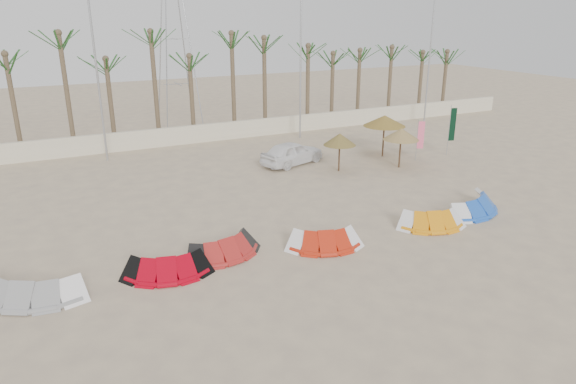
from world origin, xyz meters
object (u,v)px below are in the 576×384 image
kite_red_left (165,263)px  kite_blue (469,202)px  parasol_right (385,121)px  car (292,153)px  parasol_mid (401,134)px  kite_red_right (321,236)px  kite_red_mid (222,245)px  kite_orange (427,217)px  parasol_left (340,139)px  kite_grey (29,284)px

kite_red_left → kite_blue: size_ratio=0.85×
parasol_right → car: bearing=171.0°
kite_blue → parasol_mid: parasol_mid is taller
kite_red_left → kite_red_right: 6.26m
kite_red_mid → parasol_right: size_ratio=1.22×
kite_red_mid → parasol_right: parasol_right is taller
kite_red_left → kite_blue: same height
kite_red_mid → kite_orange: (9.13, -1.39, -0.00)m
kite_orange → kite_blue: size_ratio=0.84×
parasol_mid → kite_red_right: bearing=-142.6°
kite_orange → kite_red_left: bearing=175.8°
kite_red_left → kite_orange: bearing=-4.2°
kite_red_right → parasol_left: parasol_left is taller
kite_red_mid → kite_blue: size_ratio=0.84×
kite_red_left → kite_blue: bearing=-1.0°
kite_red_right → parasol_mid: parasol_mid is taller
kite_red_mid → car: car is taller
kite_blue → parasol_right: (2.17, 9.82, 1.95)m
parasol_left → car: bearing=126.9°
kite_red_left → parasol_mid: parasol_mid is taller
parasol_mid → car: size_ratio=0.57×
kite_orange → parasol_right: parasol_right is taller
kite_red_left → parasol_left: 14.89m
kite_red_right → kite_orange: 5.28m
kite_blue → parasol_mid: bearing=78.1°
kite_blue → parasol_right: size_ratio=1.45×
kite_red_mid → parasol_left: 12.64m
kite_orange → car: car is taller
kite_red_left → parasol_right: (16.75, 9.57, 1.96)m
kite_red_left → kite_blue: 14.59m
kite_grey → parasol_right: (21.20, 9.10, 1.95)m
kite_red_mid → parasol_mid: parasol_mid is taller
car → kite_blue: bearing=-177.3°
parasol_right → parasol_left: bearing=-160.7°
kite_blue → parasol_right: parasol_right is taller
kite_red_right → kite_blue: 8.35m
kite_blue → kite_grey: bearing=177.8°
kite_red_right → kite_blue: bearing=1.9°
kite_orange → car: size_ratio=0.77×
parasol_mid → kite_grey: bearing=-162.3°
kite_grey → kite_red_left: size_ratio=1.22×
parasol_mid → kite_blue: bearing=-101.9°
kite_red_mid → kite_red_right: 4.02m
kite_orange → parasol_left: bearing=84.1°
kite_orange → kite_blue: 3.14m
parasol_right → kite_red_left: bearing=-150.3°
kite_red_mid → parasol_mid: 15.30m
kite_red_right → parasol_left: (6.19, 8.59, 1.52)m
kite_red_mid → parasol_right: (14.38, 9.03, 1.96)m
kite_orange → parasol_right: 11.83m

